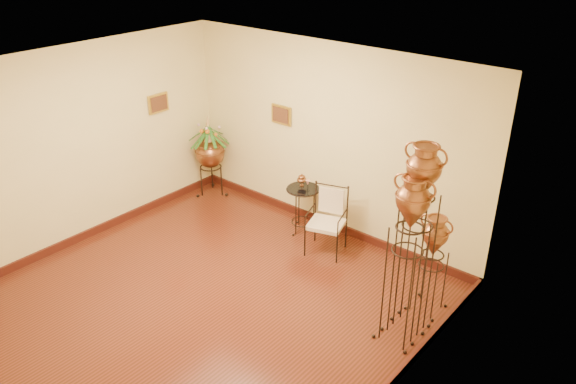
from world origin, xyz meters
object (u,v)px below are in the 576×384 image
Objects in this scene: amphora_tall at (415,241)px; side_table at (303,208)px; armchair at (326,222)px; amphora_mid at (406,261)px; planter_urn at (210,150)px.

amphora_tall reaches higher than side_table.
amphora_tall is at bearing -23.57° from side_table.
armchair is (-1.70, 0.75, -0.70)m from amphora_tall.
planter_urn is (-4.30, 1.18, -0.23)m from amphora_mid.
side_table is at bearing 0.02° from planter_urn.
amphora_tall is 2.59× the size of side_table.
amphora_tall is 4.43m from planter_urn.
amphora_tall is at bearing 90.00° from amphora_mid.
planter_urn is at bearing 156.23° from armchair.
side_table is at bearing 153.06° from amphora_mid.
amphora_tall reaches higher than planter_urn.
amphora_mid is at bearing -15.32° from planter_urn.
amphora_tall is 1.98m from armchair.
side_table is (-2.32, 1.18, -0.65)m from amphora_mid.
side_table is (-2.32, 1.01, -0.81)m from amphora_tall.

